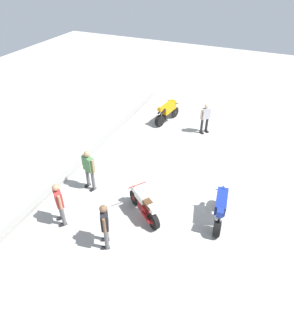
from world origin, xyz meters
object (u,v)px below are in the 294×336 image
motorcycle_blue_sportbike (220,207)px  motorcycle_orange_sportbike (168,111)px  person_in_gray_shirt (205,117)px  motorcycle_cream_vintage (144,205)px  person_in_black_shirt (105,223)px  person_in_green_shirt (89,167)px  person_in_red_shirt (59,201)px

motorcycle_blue_sportbike → motorcycle_orange_sportbike: 7.51m
motorcycle_orange_sportbike → person_in_gray_shirt: 2.20m
motorcycle_cream_vintage → motorcycle_blue_sportbike: bearing=-124.4°
motorcycle_blue_sportbike → motorcycle_orange_sportbike: (6.17, 4.27, 0.00)m
motorcycle_blue_sportbike → person_in_gray_shirt: size_ratio=1.24×
person_in_gray_shirt → motorcycle_cream_vintage: bearing=-54.4°
motorcycle_orange_sportbike → person_in_black_shirt: 8.80m
person_in_gray_shirt → person_in_green_shirt: size_ratio=0.91×
person_in_red_shirt → person_in_black_shirt: bearing=122.7°
motorcycle_blue_sportbike → person_in_gray_shirt: (5.82, 2.12, 0.29)m
person_in_green_shirt → person_in_red_shirt: person_in_green_shirt is taller
motorcycle_orange_sportbike → person_in_gray_shirt: person_in_gray_shirt is taller
person_in_black_shirt → person_in_green_shirt: (2.22, 2.01, 0.01)m
person_in_black_shirt → person_in_red_shirt: person_in_black_shirt is taller
person_in_black_shirt → person_in_gray_shirt: person_in_black_shirt is taller
motorcycle_orange_sportbike → person_in_black_shirt: person_in_black_shirt is taller
motorcycle_blue_sportbike → person_in_green_shirt: 5.08m
motorcycle_cream_vintage → person_in_gray_shirt: (6.67, -0.37, 0.40)m
person_in_green_shirt → motorcycle_cream_vintage: bearing=97.4°
motorcycle_blue_sportbike → motorcycle_cream_vintage: bearing=101.1°
person_in_green_shirt → person_in_gray_shirt: bearing=173.6°
motorcycle_orange_sportbike → person_in_gray_shirt: (-0.35, -2.16, 0.29)m
person_in_gray_shirt → person_in_red_shirt: bearing=-70.5°
motorcycle_orange_sportbike → motorcycle_cream_vintage: 7.25m
motorcycle_blue_sportbike → person_in_black_shirt: 3.98m
person_in_gray_shirt → person_in_green_shirt: (-6.14, 2.94, 0.12)m
motorcycle_orange_sportbike → person_in_green_shirt: bearing=-171.3°
motorcycle_blue_sportbike → person_in_red_shirt: (-2.29, 4.94, 0.37)m
person_in_black_shirt → person_in_red_shirt: bearing=-38.3°
person_in_gray_shirt → person_in_red_shirt: 8.59m
person_in_black_shirt → person_in_gray_shirt: 8.40m
motorcycle_orange_sportbike → person_in_green_shirt: person_in_green_shirt is taller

